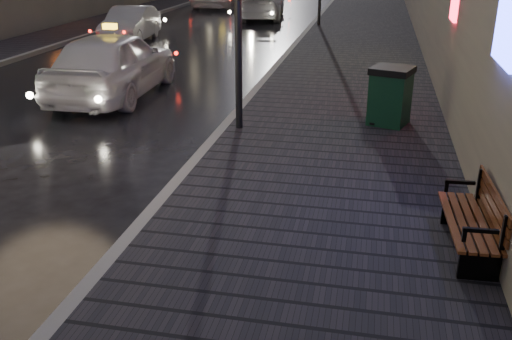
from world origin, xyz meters
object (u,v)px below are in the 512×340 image
Objects in this scene: taxi_near at (113,63)px; car_left_mid at (130,24)px; bench at (477,220)px; trash_bin at (390,95)px; taxi_mid at (262,4)px.

taxi_near is 8.82m from car_left_mid.
bench is 0.41× the size of car_left_mid.
bench is at bearing -59.80° from car_left_mid.
car_left_mid is (-11.08, 15.04, 0.10)m from bench.
bench is 18.68m from car_left_mid.
taxi_near reaches higher than bench.
bench is at bearing -61.09° from trash_bin.
taxi_mid reaches higher than car_left_mid.
car_left_mid is at bearing 58.58° from taxi_mid.
trash_bin reaches higher than bench.
car_left_mid is 9.00m from taxi_mid.
car_left_mid is at bearing -71.61° from taxi_near.
taxi_mid reaches higher than trash_bin.
car_left_mid is (-3.11, 8.25, -0.18)m from taxi_near.
trash_bin is at bearing 165.45° from taxi_near.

